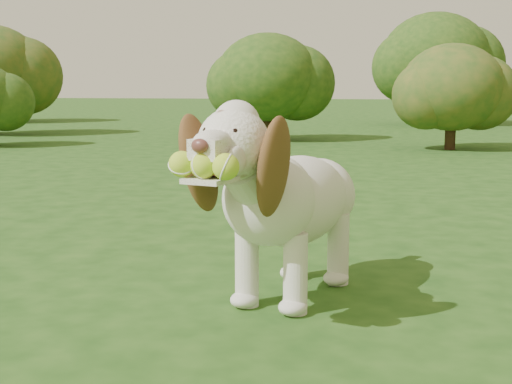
# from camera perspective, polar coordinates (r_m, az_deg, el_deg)

# --- Properties ---
(ground) EXTENTS (80.00, 80.00, 0.00)m
(ground) POSITION_cam_1_polar(r_m,az_deg,el_deg) (2.75, 6.21, -9.94)
(ground) COLOR #1A4112
(ground) RESTS_ON ground
(dog) EXTENTS (0.65, 1.25, 0.82)m
(dog) POSITION_cam_1_polar(r_m,az_deg,el_deg) (2.84, 2.34, -0.22)
(dog) COLOR silver
(dog) RESTS_ON ground
(shrub_b) EXTENTS (1.60, 1.60, 1.66)m
(shrub_b) POSITION_cam_1_polar(r_m,az_deg,el_deg) (11.16, 0.92, 9.15)
(shrub_b) COLOR #382314
(shrub_b) RESTS_ON ground
(shrub_c) EXTENTS (1.36, 1.36, 1.41)m
(shrub_c) POSITION_cam_1_polar(r_m,az_deg,el_deg) (9.91, 15.42, 8.07)
(shrub_c) COLOR #382314
(shrub_c) RESTS_ON ground
(shrub_i) EXTENTS (2.31, 2.31, 2.40)m
(shrub_i) POSITION_cam_1_polar(r_m,az_deg,el_deg) (15.96, 14.15, 10.29)
(shrub_i) COLOR #382314
(shrub_i) RESTS_ON ground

